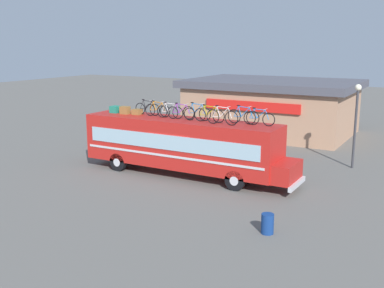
{
  "coord_description": "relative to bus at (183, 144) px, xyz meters",
  "views": [
    {
      "loc": [
        12.88,
        -21.21,
        7.17
      ],
      "look_at": [
        0.76,
        0.0,
        1.82
      ],
      "focal_mm": 43.52,
      "sensor_mm": 36.0,
      "label": 1
    }
  ],
  "objects": [
    {
      "name": "trash_bin",
      "position": [
        6.93,
        -5.28,
        -1.39
      ],
      "size": [
        0.49,
        0.49,
        0.79
      ],
      "primitive_type": "cylinder",
      "color": "navy",
      "rests_on": "ground"
    },
    {
      "name": "rooftop_bicycle_5",
      "position": [
        0.75,
        0.21,
        1.72
      ],
      "size": [
        1.7,
        0.44,
        0.95
      ],
      "color": "black",
      "rests_on": "bus"
    },
    {
      "name": "rooftop_bicycle_9",
      "position": [
        4.24,
        0.35,
        1.7
      ],
      "size": [
        1.67,
        0.44,
        0.88
      ],
      "color": "black",
      "rests_on": "bus"
    },
    {
      "name": "rooftop_bicycle_2",
      "position": [
        -1.74,
        0.17,
        1.7
      ],
      "size": [
        1.67,
        0.44,
        0.89
      ],
      "color": "black",
      "rests_on": "bus"
    },
    {
      "name": "rooftop_bicycle_3",
      "position": [
        -0.83,
        0.04,
        1.7
      ],
      "size": [
        1.68,
        0.44,
        0.89
      ],
      "color": "black",
      "rests_on": "bus"
    },
    {
      "name": "rooftop_bicycle_6",
      "position": [
        1.63,
        -0.03,
        1.71
      ],
      "size": [
        1.77,
        0.44,
        0.91
      ],
      "color": "black",
      "rests_on": "bus"
    },
    {
      "name": "rooftop_bicycle_1",
      "position": [
        -2.54,
        0.35,
        1.7
      ],
      "size": [
        1.68,
        0.44,
        0.9
      ],
      "color": "black",
      "rests_on": "bus"
    },
    {
      "name": "luggage_bag_3",
      "position": [
        -3.18,
        0.23,
        1.48
      ],
      "size": [
        0.48,
        0.49,
        0.31
      ],
      "primitive_type": "cube",
      "color": "olive",
      "rests_on": "bus"
    },
    {
      "name": "street_lamp",
      "position": [
        7.82,
        6.21,
        1.37
      ],
      "size": [
        0.37,
        0.37,
        4.87
      ],
      "color": "#38383D",
      "rests_on": "ground"
    },
    {
      "name": "luggage_bag_1",
      "position": [
        -4.71,
        0.16,
        1.52
      ],
      "size": [
        0.51,
        0.54,
        0.39
      ],
      "primitive_type": "cube",
      "color": "#1E7F66",
      "rests_on": "bus"
    },
    {
      "name": "rooftop_bicycle_4",
      "position": [
        -0.06,
        -0.05,
        1.7
      ],
      "size": [
        1.73,
        0.44,
        0.9
      ],
      "color": "black",
      "rests_on": "bus"
    },
    {
      "name": "bus",
      "position": [
        0.0,
        0.0,
        0.0
      ],
      "size": [
        12.3,
        2.47,
        3.11
      ],
      "color": "red",
      "rests_on": "ground"
    },
    {
      "name": "ground_plane",
      "position": [
        -0.17,
        -0.0,
        -1.78
      ],
      "size": [
        120.0,
        120.0,
        0.0
      ],
      "primitive_type": "plane",
      "color": "#605E59"
    },
    {
      "name": "rooftop_bicycle_8",
      "position": [
        3.41,
        0.31,
        1.72
      ],
      "size": [
        1.74,
        0.44,
        0.95
      ],
      "color": "black",
      "rests_on": "bus"
    },
    {
      "name": "rooftop_bicycle_7",
      "position": [
        2.53,
        -0.36,
        1.73
      ],
      "size": [
        1.78,
        0.44,
        0.97
      ],
      "color": "black",
      "rests_on": "bus"
    },
    {
      "name": "luggage_bag_2",
      "position": [
        -3.89,
        0.02,
        1.55
      ],
      "size": [
        0.54,
        0.38,
        0.44
      ],
      "primitive_type": "cube",
      "color": "olive",
      "rests_on": "bus"
    },
    {
      "name": "roadside_building",
      "position": [
        -0.15,
        14.24,
        0.38
      ],
      "size": [
        13.11,
        9.07,
        4.24
      ],
      "color": "tan",
      "rests_on": "ground"
    }
  ]
}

